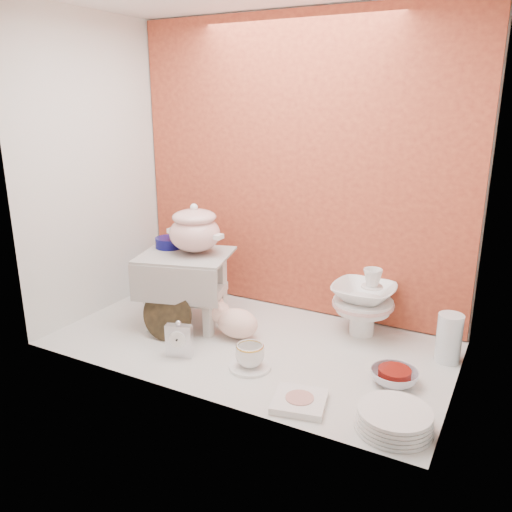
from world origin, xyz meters
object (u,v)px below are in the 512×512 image
at_px(blue_white_vase, 164,274).
at_px(plush_pig, 237,323).
at_px(porcelain_tower, 363,301).
at_px(step_stool, 187,289).
at_px(soup_tureen, 195,228).
at_px(floral_platter, 184,262).
at_px(mantel_clock, 179,339).
at_px(gold_rim_teacup, 250,355).
at_px(dinner_plate_stack, 394,419).
at_px(crystal_bowl, 394,377).

relative_size(blue_white_vase, plush_pig, 0.88).
xyz_separation_m(plush_pig, porcelain_tower, (0.50, 0.32, 0.09)).
relative_size(step_stool, soup_tureen, 1.48).
xyz_separation_m(floral_platter, porcelain_tower, (1.02, 0.03, -0.05)).
xyz_separation_m(soup_tureen, plush_pig, (0.27, -0.06, -0.41)).
bearing_deg(step_stool, plush_pig, -20.89).
xyz_separation_m(mantel_clock, porcelain_tower, (0.64, 0.60, 0.09)).
bearing_deg(step_stool, blue_white_vase, 126.59).
relative_size(blue_white_vase, gold_rim_teacup, 1.90).
distance_m(mantel_clock, dinner_plate_stack, 0.97).
bearing_deg(soup_tureen, mantel_clock, -68.27).
bearing_deg(mantel_clock, plush_pig, 45.70).
relative_size(blue_white_vase, mantel_clock, 1.38).
xyz_separation_m(soup_tureen, blue_white_vase, (-0.40, 0.25, -0.38)).
bearing_deg(step_stool, floral_platter, 111.89).
distance_m(step_stool, gold_rim_teacup, 0.57).
relative_size(mantel_clock, gold_rim_teacup, 1.38).
distance_m(soup_tureen, blue_white_vase, 0.61).
xyz_separation_m(blue_white_vase, dinner_plate_stack, (1.50, -0.67, -0.08)).
distance_m(step_stool, soup_tureen, 0.31).
height_order(floral_platter, dinner_plate_stack, floral_platter).
distance_m(plush_pig, porcelain_tower, 0.61).
height_order(soup_tureen, crystal_bowl, soup_tureen).
bearing_deg(floral_platter, crystal_bowl, -15.82).
distance_m(step_stool, porcelain_tower, 0.86).
distance_m(soup_tureen, crystal_bowl, 1.13).
relative_size(floral_platter, gold_rim_teacup, 3.54).
height_order(step_stool, crystal_bowl, step_stool).
bearing_deg(dinner_plate_stack, floral_platter, 154.01).
height_order(floral_platter, blue_white_vase, floral_platter).
bearing_deg(step_stool, porcelain_tower, 4.33).
relative_size(plush_pig, gold_rim_teacup, 2.15).
relative_size(soup_tureen, dinner_plate_stack, 1.06).
relative_size(gold_rim_teacup, dinner_plate_stack, 0.45).
bearing_deg(step_stool, gold_rim_teacup, -42.81).
bearing_deg(floral_platter, dinner_plate_stack, -25.99).
relative_size(soup_tureen, floral_platter, 0.66).
xyz_separation_m(floral_platter, dinner_plate_stack, (1.35, -0.66, -0.18)).
height_order(step_stool, plush_pig, step_stool).
xyz_separation_m(step_stool, dinner_plate_stack, (1.14, -0.38, -0.15)).
bearing_deg(crystal_bowl, step_stool, 175.27).
bearing_deg(blue_white_vase, soup_tureen, -31.59).
bearing_deg(step_stool, mantel_clock, -76.66).
distance_m(blue_white_vase, dinner_plate_stack, 1.65).
xyz_separation_m(floral_platter, gold_rim_teacup, (0.71, -0.52, -0.16)).
bearing_deg(dinner_plate_stack, blue_white_vase, 156.10).
bearing_deg(soup_tureen, blue_white_vase, 148.41).
distance_m(step_stool, blue_white_vase, 0.47).
height_order(plush_pig, gold_rim_teacup, plush_pig).
relative_size(step_stool, plush_pig, 1.62).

